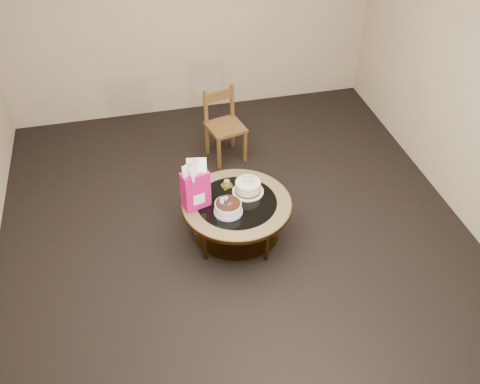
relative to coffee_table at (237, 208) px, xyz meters
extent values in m
plane|color=black|center=(0.00, 0.00, -0.38)|extent=(5.00, 5.00, 0.00)
cube|color=tan|center=(0.00, 2.50, 0.92)|extent=(4.50, 0.02, 2.60)
cylinder|color=#553918|center=(0.35, 0.20, -0.17)|extent=(0.04, 0.04, 0.42)
cylinder|color=#553918|center=(-0.20, 0.35, -0.17)|extent=(0.04, 0.04, 0.42)
cylinder|color=#553918|center=(-0.35, -0.20, -0.17)|extent=(0.04, 0.04, 0.42)
cylinder|color=#553918|center=(0.20, -0.35, -0.17)|extent=(0.04, 0.04, 0.42)
cylinder|color=#553918|center=(0.00, 0.00, -0.28)|extent=(0.82, 0.82, 0.02)
cylinder|color=#553918|center=(0.00, 0.00, 0.05)|extent=(1.02, 1.02, 0.04)
cylinder|color=olive|center=(0.00, 0.00, 0.07)|extent=(1.00, 1.00, 0.01)
cylinder|color=black|center=(0.00, 0.00, 0.08)|extent=(0.74, 0.74, 0.01)
cylinder|color=#B194D1|center=(-0.11, -0.12, 0.09)|extent=(0.26, 0.26, 0.02)
cylinder|color=white|center=(-0.11, -0.12, 0.13)|extent=(0.24, 0.24, 0.11)
cylinder|color=black|center=(-0.11, -0.12, 0.19)|extent=(0.22, 0.22, 0.01)
sphere|color=#B194D1|center=(-0.15, -0.08, 0.21)|extent=(0.05, 0.05, 0.05)
sphere|color=#B194D1|center=(-0.11, -0.07, 0.20)|extent=(0.04, 0.04, 0.04)
sphere|color=#B194D1|center=(-0.16, -0.12, 0.20)|extent=(0.04, 0.04, 0.04)
cone|color=#1B682B|center=(-0.12, -0.10, 0.19)|extent=(0.03, 0.03, 0.02)
cone|color=#1B682B|center=(-0.18, -0.09, 0.19)|extent=(0.04, 0.03, 0.02)
cone|color=#1B682B|center=(-0.10, -0.06, 0.19)|extent=(0.03, 0.03, 0.02)
cone|color=#1B682B|center=(-0.15, -0.14, 0.19)|extent=(0.04, 0.03, 0.02)
cylinder|color=white|center=(0.13, 0.11, 0.09)|extent=(0.29, 0.29, 0.01)
cylinder|color=#4B2C15|center=(0.13, 0.11, 0.10)|extent=(0.24, 0.24, 0.02)
cylinder|color=white|center=(0.13, 0.11, 0.16)|extent=(0.24, 0.24, 0.09)
cube|color=green|center=(0.11, 0.12, 0.23)|extent=(0.05, 0.02, 0.07)
cube|color=white|center=(0.11, 0.12, 0.23)|extent=(0.04, 0.02, 0.05)
cube|color=#4281E0|center=(0.16, 0.11, 0.23)|extent=(0.05, 0.02, 0.07)
cube|color=white|center=(0.16, 0.11, 0.23)|extent=(0.04, 0.02, 0.05)
cube|color=#C01267|center=(-0.36, 0.04, 0.27)|extent=(0.27, 0.19, 0.37)
cube|color=white|center=(-0.36, 0.04, 0.20)|extent=(0.14, 0.16, 0.11)
cube|color=#EACB60|center=(-0.04, 0.24, 0.08)|extent=(0.11, 0.11, 0.01)
cylinder|color=gold|center=(-0.04, 0.24, 0.09)|extent=(0.11, 0.11, 0.01)
cylinder|color=olive|center=(-0.04, 0.24, 0.12)|extent=(0.05, 0.05, 0.05)
cylinder|color=black|center=(-0.04, 0.24, 0.15)|extent=(0.00, 0.00, 0.01)
cube|color=brown|center=(0.18, 1.32, 0.03)|extent=(0.45, 0.45, 0.04)
cube|color=brown|center=(0.06, 1.13, -0.18)|extent=(0.04, 0.04, 0.40)
cube|color=brown|center=(0.37, 1.20, -0.18)|extent=(0.04, 0.04, 0.40)
cube|color=brown|center=(-0.01, 1.44, -0.18)|extent=(0.04, 0.04, 0.40)
cube|color=brown|center=(0.30, 1.52, -0.18)|extent=(0.04, 0.04, 0.40)
cube|color=brown|center=(-0.01, 1.44, 0.23)|extent=(0.04, 0.04, 0.41)
cube|color=brown|center=(0.30, 1.52, 0.23)|extent=(0.04, 0.04, 0.41)
cube|color=brown|center=(0.14, 1.48, 0.34)|extent=(0.32, 0.10, 0.11)
camera|label=1|loc=(-0.82, -3.59, 3.29)|focal=40.00mm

